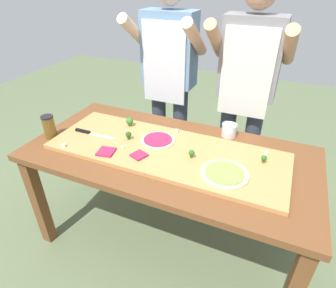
# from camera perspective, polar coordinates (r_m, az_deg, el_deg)

# --- Properties ---
(ground_plane) EXTENTS (8.00, 8.00, 0.00)m
(ground_plane) POSITION_cam_1_polar(r_m,az_deg,el_deg) (2.20, 0.17, -18.31)
(ground_plane) COLOR #60704C
(prep_table) EXTENTS (1.72, 0.84, 0.76)m
(prep_table) POSITION_cam_1_polar(r_m,az_deg,el_deg) (1.74, 0.20, -4.14)
(prep_table) COLOR brown
(prep_table) RESTS_ON ground
(cutting_board) EXTENTS (1.41, 0.51, 0.02)m
(cutting_board) POSITION_cam_1_polar(r_m,az_deg,el_deg) (1.67, -0.48, -1.41)
(cutting_board) COLOR tan
(cutting_board) RESTS_ON prep_table
(chefs_knife) EXTENTS (0.29, 0.03, 0.02)m
(chefs_knife) POSITION_cam_1_polar(r_m,az_deg,el_deg) (1.89, -15.72, 2.21)
(chefs_knife) COLOR #B7BABF
(chefs_knife) RESTS_ON cutting_board
(pizza_whole_pesto_green) EXTENTS (0.25, 0.25, 0.02)m
(pizza_whole_pesto_green) POSITION_cam_1_polar(r_m,az_deg,el_deg) (1.49, 11.40, -5.88)
(pizza_whole_pesto_green) COLOR beige
(pizza_whole_pesto_green) RESTS_ON cutting_board
(pizza_whole_beet_magenta) EXTENTS (0.21, 0.21, 0.02)m
(pizza_whole_beet_magenta) POSITION_cam_1_polar(r_m,az_deg,el_deg) (1.74, -2.08, 0.81)
(pizza_whole_beet_magenta) COLOR beige
(pizza_whole_beet_magenta) RESTS_ON cutting_board
(pizza_slice_center) EXTENTS (0.10, 0.10, 0.01)m
(pizza_slice_center) POSITION_cam_1_polar(r_m,az_deg,el_deg) (1.61, -5.91, -2.27)
(pizza_slice_center) COLOR #9E234C
(pizza_slice_center) RESTS_ON cutting_board
(pizza_slice_far_right) EXTENTS (0.11, 0.11, 0.01)m
(pizza_slice_far_right) POSITION_cam_1_polar(r_m,az_deg,el_deg) (1.67, -12.46, -1.54)
(pizza_slice_far_right) COLOR #9E234C
(pizza_slice_far_right) RESTS_ON cutting_board
(broccoli_floret_back_left) EXTENTS (0.04, 0.04, 0.05)m
(broccoli_floret_back_left) POSITION_cam_1_polar(r_m,az_deg,el_deg) (1.58, 4.80, -1.86)
(broccoli_floret_back_left) COLOR #366618
(broccoli_floret_back_left) RESTS_ON cutting_board
(broccoli_floret_back_mid) EXTENTS (0.05, 0.05, 0.06)m
(broccoli_floret_back_mid) POSITION_cam_1_polar(r_m,az_deg,el_deg) (1.92, -7.81, 4.61)
(broccoli_floret_back_mid) COLOR #3F7220
(broccoli_floret_back_mid) RESTS_ON cutting_board
(broccoli_floret_back_right) EXTENTS (0.04, 0.04, 0.05)m
(broccoli_floret_back_right) POSITION_cam_1_polar(r_m,az_deg,el_deg) (1.76, -8.03, 1.86)
(broccoli_floret_back_right) COLOR #2C5915
(broccoli_floret_back_right) RESTS_ON cutting_board
(broccoli_floret_front_left) EXTENTS (0.03, 0.03, 0.05)m
(broccoli_floret_front_left) POSITION_cam_1_polar(r_m,az_deg,el_deg) (1.62, 18.92, -2.77)
(broccoli_floret_front_left) COLOR #366618
(broccoli_floret_front_left) RESTS_ON cutting_board
(cheese_crumble_a) EXTENTS (0.03, 0.03, 0.02)m
(cheese_crumble_a) POSITION_cam_1_polar(r_m,az_deg,el_deg) (1.79, -20.43, -0.26)
(cheese_crumble_a) COLOR white
(cheese_crumble_a) RESTS_ON cutting_board
(cheese_crumble_b) EXTENTS (0.02, 0.02, 0.02)m
(cheese_crumble_b) POSITION_cam_1_polar(r_m,az_deg,el_deg) (1.71, 19.31, -1.73)
(cheese_crumble_b) COLOR silver
(cheese_crumble_b) RESTS_ON cutting_board
(cheese_crumble_c) EXTENTS (0.01, 0.01, 0.01)m
(cheese_crumble_c) POSITION_cam_1_polar(r_m,az_deg,el_deg) (1.69, -9.15, -0.71)
(cheese_crumble_c) COLOR white
(cheese_crumble_c) RESTS_ON cutting_board
(cheese_crumble_d) EXTENTS (0.02, 0.02, 0.02)m
(cheese_crumble_d) POSITION_cam_1_polar(r_m,az_deg,el_deg) (1.83, 1.80, 2.70)
(cheese_crumble_d) COLOR white
(cheese_crumble_d) RESTS_ON cutting_board
(flour_cup) EXTENTS (0.09, 0.09, 0.08)m
(flour_cup) POSITION_cam_1_polar(r_m,az_deg,el_deg) (1.87, 12.30, 2.63)
(flour_cup) COLOR white
(flour_cup) RESTS_ON prep_table
(sauce_jar) EXTENTS (0.08, 0.08, 0.15)m
(sauce_jar) POSITION_cam_1_polar(r_m,az_deg,el_deg) (1.95, -22.99, 3.23)
(sauce_jar) COLOR brown
(sauce_jar) RESTS_ON prep_table
(cook_left) EXTENTS (0.54, 0.39, 1.67)m
(cook_left) POSITION_cam_1_polar(r_m,az_deg,el_deg) (2.28, 0.21, 14.28)
(cook_left) COLOR #333847
(cook_left) RESTS_ON ground
(cook_right) EXTENTS (0.54, 0.39, 1.67)m
(cook_right) POSITION_cam_1_polar(r_m,az_deg,el_deg) (2.13, 15.73, 11.78)
(cook_right) COLOR #333847
(cook_right) RESTS_ON ground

